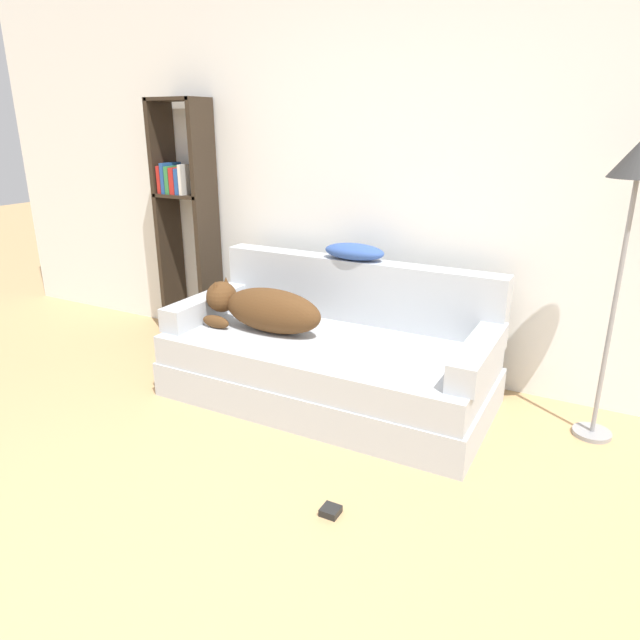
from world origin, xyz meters
The scene contains 12 objects.
ground_plane centered at (0.00, 0.00, 0.00)m, with size 20.00×20.00×0.00m, color tan.
wall_back centered at (0.00, 2.42, 1.35)m, with size 7.21×0.06×2.70m.
couch centered at (-0.14, 1.75, 0.19)m, with size 1.93×0.95×0.39m.
couch_backrest centered at (-0.14, 2.15, 0.59)m, with size 1.89×0.15×0.40m.
couch_arm_left centered at (-1.03, 1.74, 0.47)m, with size 0.15×0.76×0.15m.
couch_arm_right centered at (0.75, 1.74, 0.47)m, with size 0.15×0.76×0.15m.
dog centered at (-0.56, 1.70, 0.53)m, with size 0.81×0.26×0.29m.
laptop centered at (0.08, 1.71, 0.40)m, with size 0.31×0.24×0.02m.
throw_pillow centered at (-0.16, 2.14, 0.84)m, with size 0.40×0.20×0.10m.
bookshelf centered at (-1.60, 2.24, 1.00)m, with size 0.42×0.26×1.78m.
floor_lamp centered at (1.33, 2.04, 1.33)m, with size 0.27×0.27×1.55m.
power_adapter centered at (0.38, 0.78, 0.02)m, with size 0.08×0.08×0.03m.
Camera 1 is at (1.31, -1.07, 1.61)m, focal length 32.00 mm.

